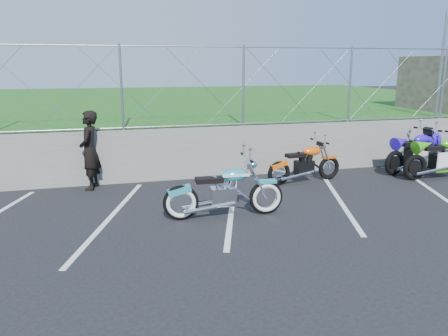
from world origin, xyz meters
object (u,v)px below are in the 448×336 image
object	(u,v)px
cruiser_turquoise	(226,193)
sportbike_blue	(416,154)
naked_orange	(306,165)
sportbike_green	(443,159)
person_standing	(90,150)

from	to	relation	value
cruiser_turquoise	sportbike_blue	size ratio (longest dim) A/B	1.07
sportbike_blue	naked_orange	bearing A→B (deg)	170.28
cruiser_turquoise	sportbike_green	distance (m)	6.23
naked_orange	sportbike_green	size ratio (longest dim) A/B	0.92
naked_orange	person_standing	world-z (taller)	person_standing
sportbike_green	cruiser_turquoise	bearing A→B (deg)	-167.64
naked_orange	person_standing	xyz separation A→B (m)	(-5.06, 0.73, 0.48)
naked_orange	sportbike_green	distance (m)	3.56
sportbike_blue	person_standing	world-z (taller)	person_standing
sportbike_green	sportbike_blue	size ratio (longest dim) A/B	1.02
person_standing	sportbike_blue	bearing A→B (deg)	98.20
cruiser_turquoise	person_standing	xyz separation A→B (m)	(-2.52, 2.65, 0.45)
naked_orange	sportbike_green	xyz separation A→B (m)	(3.52, -0.52, 0.06)
cruiser_turquoise	sportbike_blue	distance (m)	6.26
naked_orange	person_standing	bearing A→B (deg)	163.79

